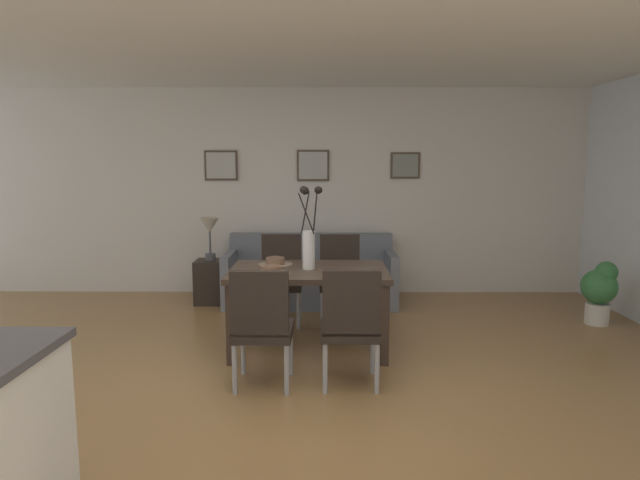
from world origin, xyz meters
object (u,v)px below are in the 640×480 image
(dining_chair_far_right, at_px, (340,274))
(centerpiece_vase, at_px, (309,237))
(bowl_near_right, at_px, (275,260))
(dining_chair_near_left, at_px, (262,322))
(dining_chair_near_right, at_px, (281,274))
(dining_table, at_px, (309,279))
(table_lamp, at_px, (210,229))
(bowl_near_left, at_px, (271,269))
(framed_picture_right, at_px, (405,165))
(framed_picture_left, at_px, (221,165))
(potted_plant, at_px, (600,289))
(side_table, at_px, (211,282))
(sofa, at_px, (311,279))
(dining_chair_far_left, at_px, (351,321))
(framed_picture_center, at_px, (313,165))

(dining_chair_far_right, relative_size, centerpiece_vase, 1.25)
(bowl_near_right, bearing_deg, dining_chair_near_left, -90.49)
(dining_chair_near_right, height_order, centerpiece_vase, centerpiece_vase)
(dining_table, relative_size, table_lamp, 2.75)
(bowl_near_left, distance_m, table_lamp, 2.04)
(centerpiece_vase, distance_m, framed_picture_right, 2.52)
(framed_picture_left, bearing_deg, bowl_near_left, -70.25)
(dining_table, relative_size, framed_picture_right, 3.79)
(dining_chair_far_right, xyz_separation_m, table_lamp, (-1.53, 0.77, 0.38))
(table_lamp, relative_size, potted_plant, 0.76)
(bowl_near_right, bearing_deg, dining_chair_near_right, 90.08)
(dining_chair_near_right, relative_size, framed_picture_right, 2.49)
(bowl_near_right, bearing_deg, framed_picture_right, 52.86)
(dining_table, relative_size, side_table, 2.69)
(dining_chair_near_left, xyz_separation_m, dining_chair_far_right, (0.63, 1.73, 0.00))
(potted_plant, bearing_deg, framed_picture_left, 161.71)
(sofa, bearing_deg, dining_table, -89.20)
(side_table, bearing_deg, sofa, 2.35)
(framed_picture_right, bearing_deg, bowl_near_right, -127.14)
(dining_table, height_order, bowl_near_right, bowl_near_right)
(sofa, distance_m, table_lamp, 1.34)
(bowl_near_right, distance_m, potted_plant, 3.39)
(dining_chair_near_left, height_order, dining_chair_near_right, same)
(dining_chair_near_left, distance_m, dining_chair_far_right, 1.84)
(potted_plant, bearing_deg, centerpiece_vase, -165.52)
(dining_chair_near_right, bearing_deg, dining_chair_far_right, -0.40)
(sofa, height_order, potted_plant, sofa)
(dining_chair_far_left, xyz_separation_m, framed_picture_right, (0.83, 3.00, 1.13))
(dining_chair_near_right, bearing_deg, bowl_near_left, -89.95)
(table_lamp, distance_m, framed_picture_left, 0.92)
(dining_chair_far_left, relative_size, bowl_near_right, 5.41)
(dining_chair_far_right, bearing_deg, bowl_near_right, -133.65)
(dining_table, bearing_deg, dining_chair_near_left, -110.43)
(side_table, xyz_separation_m, framed_picture_left, (0.06, 0.53, 1.38))
(dining_table, bearing_deg, centerpiece_vase, 55.35)
(bowl_near_left, xyz_separation_m, bowl_near_right, (0.00, 0.41, 0.00))
(bowl_near_right, distance_m, framed_picture_left, 2.29)
(bowl_near_right, distance_m, table_lamp, 1.69)
(dining_chair_near_left, distance_m, bowl_near_left, 0.72)
(dining_chair_near_left, xyz_separation_m, framed_picture_left, (-0.84, 3.02, 1.13))
(sofa, relative_size, framed_picture_left, 4.84)
(centerpiece_vase, bearing_deg, framed_picture_right, 61.67)
(bowl_near_left, bearing_deg, bowl_near_right, 90.00)
(dining_table, height_order, dining_chair_far_right, dining_chair_far_right)
(bowl_near_left, bearing_deg, side_table, 116.28)
(bowl_near_left, distance_m, framed_picture_right, 2.91)
(sofa, bearing_deg, bowl_near_left, -98.83)
(dining_table, height_order, bowl_near_left, bowl_near_left)
(framed_picture_center, bearing_deg, bowl_near_right, -99.17)
(dining_chair_near_right, relative_size, table_lamp, 1.80)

